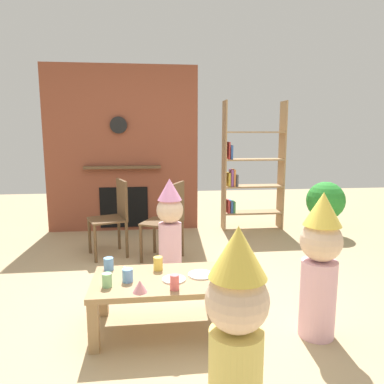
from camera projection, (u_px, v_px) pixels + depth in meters
ground_plane at (180, 307)px, 3.07m from camera, size 12.00×12.00×0.00m
brick_fireplace_feature at (123, 150)px, 5.35m from camera, size 2.20×0.28×2.40m
bookshelf at (248, 172)px, 5.42m from camera, size 0.90×0.28×1.90m
coffee_table at (158, 287)px, 2.68m from camera, size 0.96×0.59×0.39m
paper_cup_near_left at (158, 264)px, 2.83m from camera, size 0.07×0.07×0.10m
paper_cup_near_right at (175, 282)px, 2.47m from camera, size 0.06×0.06×0.11m
paper_cup_center at (107, 280)px, 2.52m from camera, size 0.07×0.07×0.10m
paper_cup_far_left at (128, 275)px, 2.60m from camera, size 0.08×0.08×0.10m
paper_cup_far_right at (109, 264)px, 2.83m from camera, size 0.08×0.08×0.10m
paper_plate_front at (174, 279)px, 2.64m from camera, size 0.17×0.17×0.01m
paper_plate_rear at (201, 275)px, 2.72m from camera, size 0.19×0.19×0.01m
birthday_cake_slice at (140, 286)px, 2.43m from camera, size 0.10×0.10×0.08m
table_fork at (127, 270)px, 2.83m from camera, size 0.08×0.14×0.01m
child_with_cone_hat at (236, 332)px, 1.65m from camera, size 0.29×0.29×1.06m
child_in_pink at (320, 262)px, 2.55m from camera, size 0.29×0.29×1.05m
child_by_the_chairs at (170, 224)px, 3.73m from camera, size 0.27×0.27×0.99m
dining_chair_left at (115, 213)px, 4.29m from camera, size 0.51×0.51×0.90m
dining_chair_middle at (169, 217)px, 4.09m from camera, size 0.53×0.53×0.90m
potted_plant_tall at (325, 203)px, 5.18m from camera, size 0.54×0.54×0.76m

